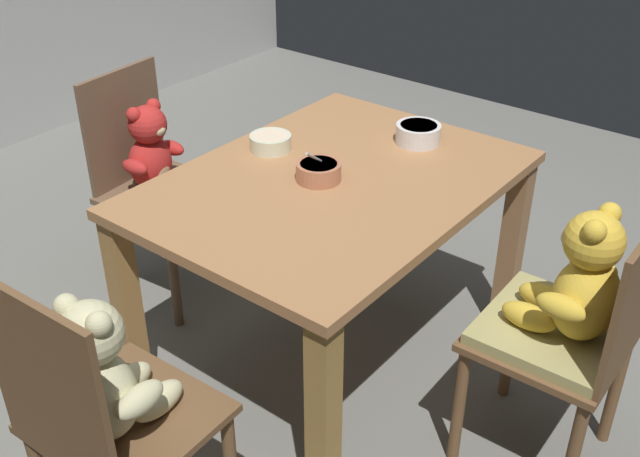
% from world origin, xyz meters
% --- Properties ---
extents(ground_plane, '(5.20, 5.20, 0.04)m').
position_xyz_m(ground_plane, '(0.00, 0.00, -0.02)').
color(ground_plane, slate).
extents(dining_table, '(1.19, 0.88, 0.72)m').
position_xyz_m(dining_table, '(0.00, 0.00, 0.60)').
color(dining_table, '#A26F45').
rests_on(dining_table, ground_plane).
extents(teddy_chair_near_left, '(0.40, 0.43, 0.91)m').
position_xyz_m(teddy_chair_near_left, '(-0.96, -0.06, 0.56)').
color(teddy_chair_near_left, brown).
rests_on(teddy_chair_near_left, ground_plane).
extents(teddy_chair_near_front, '(0.42, 0.41, 0.87)m').
position_xyz_m(teddy_chair_near_front, '(0.04, -0.79, 0.56)').
color(teddy_chair_near_front, brown).
rests_on(teddy_chair_near_front, ground_plane).
extents(teddy_chair_far_center, '(0.45, 0.43, 0.88)m').
position_xyz_m(teddy_chair_far_center, '(-0.06, 0.80, 0.53)').
color(teddy_chair_far_center, brown).
rests_on(teddy_chair_far_center, ground_plane).
extents(porridge_bowl_cream_far_center, '(0.14, 0.14, 0.05)m').
position_xyz_m(porridge_bowl_cream_far_center, '(0.04, 0.29, 0.74)').
color(porridge_bowl_cream_far_center, beige).
rests_on(porridge_bowl_cream_far_center, dining_table).
extents(porridge_bowl_white_near_right, '(0.15, 0.15, 0.06)m').
position_xyz_m(porridge_bowl_white_near_right, '(0.40, -0.06, 0.75)').
color(porridge_bowl_white_near_right, silver).
rests_on(porridge_bowl_white_near_right, dining_table).
extents(porridge_bowl_terracotta_center, '(0.15, 0.14, 0.13)m').
position_xyz_m(porridge_bowl_terracotta_center, '(-0.03, 0.03, 0.75)').
color(porridge_bowl_terracotta_center, '#BA7151').
rests_on(porridge_bowl_terracotta_center, dining_table).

